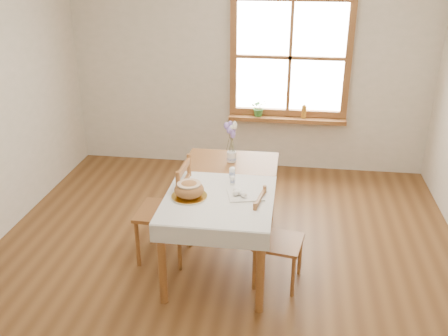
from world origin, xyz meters
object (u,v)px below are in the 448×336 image
(chair_right, at_px, (279,241))
(flower_vase, at_px, (232,157))
(dining_table, at_px, (224,192))
(chair_left, at_px, (163,210))
(bread_plate, at_px, (189,196))

(chair_right, bearing_deg, flower_vase, 41.27)
(dining_table, distance_m, chair_left, 0.58)
(chair_right, distance_m, bread_plate, 0.84)
(dining_table, distance_m, chair_right, 0.66)
(dining_table, relative_size, bread_plate, 5.52)
(chair_right, relative_size, flower_vase, 8.16)
(chair_left, height_order, chair_right, chair_left)
(chair_left, height_order, flower_vase, chair_left)
(chair_left, relative_size, chair_right, 1.18)
(dining_table, bearing_deg, chair_right, -33.08)
(chair_left, xyz_separation_m, bread_plate, (0.30, -0.24, 0.28))
(chair_right, height_order, flower_vase, flower_vase)
(dining_table, height_order, bread_plate, bread_plate)
(chair_right, bearing_deg, bread_plate, 98.94)
(bread_plate, bearing_deg, flower_vase, 72.92)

